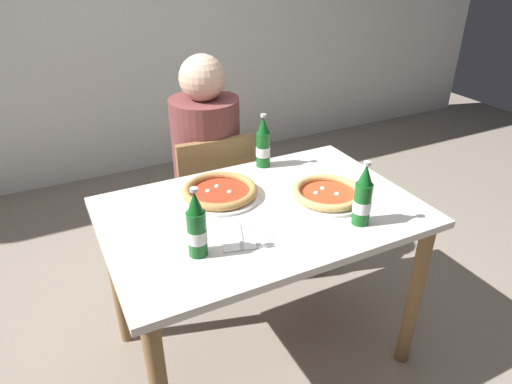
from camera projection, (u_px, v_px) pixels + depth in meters
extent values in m
plane|color=gray|center=(261.00, 347.00, 2.12)|extent=(8.00, 8.00, 0.00)
cube|color=silver|center=(262.00, 212.00, 1.77)|extent=(1.20, 0.80, 0.03)
cylinder|color=olive|center=(414.00, 297.00, 1.90)|extent=(0.06, 0.06, 0.72)
cylinder|color=olive|center=(117.00, 278.00, 2.00)|extent=(0.06, 0.06, 0.72)
cylinder|color=olive|center=(322.00, 219.00, 2.43)|extent=(0.06, 0.06, 0.72)
cube|color=olive|center=(208.00, 201.00, 2.46)|extent=(0.42, 0.42, 0.04)
cube|color=olive|center=(217.00, 178.00, 2.21)|extent=(0.38, 0.06, 0.40)
cylinder|color=olive|center=(228.00, 215.00, 2.76)|extent=(0.04, 0.04, 0.41)
cylinder|color=olive|center=(173.00, 227.00, 2.65)|extent=(0.04, 0.04, 0.41)
cylinder|color=olive|center=(249.00, 245.00, 2.49)|extent=(0.04, 0.04, 0.41)
cylinder|color=olive|center=(189.00, 260.00, 2.37)|extent=(0.04, 0.04, 0.41)
cube|color=#2D3342|center=(211.00, 234.00, 2.54)|extent=(0.32, 0.28, 0.45)
cylinder|color=brown|center=(206.00, 152.00, 2.30)|extent=(0.34, 0.34, 0.55)
sphere|color=beige|center=(202.00, 78.00, 2.12)|extent=(0.22, 0.22, 0.22)
cylinder|color=white|center=(220.00, 195.00, 1.85)|extent=(0.33, 0.33, 0.01)
cylinder|color=#BC381E|center=(220.00, 193.00, 1.84)|extent=(0.24, 0.24, 0.01)
torus|color=#B78447|center=(220.00, 190.00, 1.84)|extent=(0.30, 0.30, 0.03)
sphere|color=silver|center=(208.00, 192.00, 1.85)|extent=(0.02, 0.02, 0.02)
sphere|color=silver|center=(230.00, 193.00, 1.84)|extent=(0.02, 0.02, 0.02)
sphere|color=silver|center=(217.00, 187.00, 1.88)|extent=(0.02, 0.02, 0.02)
cylinder|color=white|center=(327.00, 197.00, 1.83)|extent=(0.31, 0.31, 0.01)
cylinder|color=#CC4723|center=(328.00, 195.00, 1.83)|extent=(0.22, 0.22, 0.01)
torus|color=tan|center=(328.00, 192.00, 1.82)|extent=(0.29, 0.29, 0.03)
sphere|color=silver|center=(316.00, 194.00, 1.83)|extent=(0.02, 0.02, 0.02)
sphere|color=silver|center=(337.00, 195.00, 1.82)|extent=(0.02, 0.02, 0.02)
sphere|color=silver|center=(323.00, 189.00, 1.86)|extent=(0.02, 0.02, 0.02)
cylinder|color=#14591E|center=(197.00, 234.00, 1.47)|extent=(0.06, 0.06, 0.16)
cone|color=#14591E|center=(195.00, 202.00, 1.41)|extent=(0.05, 0.05, 0.07)
cylinder|color=#B7B7BC|center=(194.00, 190.00, 1.39)|extent=(0.03, 0.03, 0.01)
cylinder|color=white|center=(197.00, 236.00, 1.47)|extent=(0.07, 0.07, 0.04)
cylinder|color=#14591E|center=(263.00, 150.00, 2.06)|extent=(0.06, 0.06, 0.16)
cone|color=#14591E|center=(263.00, 125.00, 2.01)|extent=(0.05, 0.05, 0.07)
cylinder|color=#B7B7BC|center=(263.00, 116.00, 1.99)|extent=(0.03, 0.03, 0.01)
cylinder|color=white|center=(263.00, 151.00, 2.07)|extent=(0.07, 0.07, 0.04)
cylinder|color=#14591E|center=(362.00, 204.00, 1.64)|extent=(0.06, 0.06, 0.16)
cone|color=#14591E|center=(366.00, 175.00, 1.58)|extent=(0.05, 0.05, 0.07)
cylinder|color=#B7B7BC|center=(367.00, 163.00, 1.56)|extent=(0.03, 0.03, 0.01)
cylinder|color=white|center=(362.00, 206.00, 1.64)|extent=(0.07, 0.07, 0.04)
cube|color=white|center=(245.00, 235.00, 1.60)|extent=(0.22, 0.22, 0.00)
cube|color=silver|center=(250.00, 232.00, 1.61)|extent=(0.03, 0.19, 0.00)
cube|color=silver|center=(240.00, 235.00, 1.59)|extent=(0.07, 0.16, 0.00)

